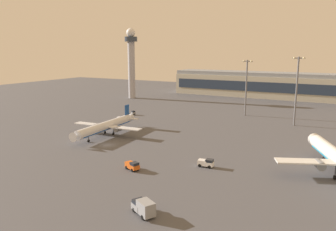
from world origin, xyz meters
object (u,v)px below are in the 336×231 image
(control_tower, at_px, (131,59))
(apron_light_west, at_px, (246,84))
(apron_light_east, at_px, (297,87))
(airplane_taxiway_distant, at_px, (106,126))
(pushback_tug, at_px, (133,113))
(cargo_loader, at_px, (132,165))
(maintenance_van, at_px, (206,163))
(catering_truck, at_px, (144,207))

(control_tower, bearing_deg, apron_light_west, -15.73)
(apron_light_east, bearing_deg, control_tower, 161.81)
(airplane_taxiway_distant, distance_m, apron_light_east, 77.41)
(pushback_tug, xyz_separation_m, apron_light_west, (47.42, 24.98, 13.87))
(cargo_loader, height_order, pushback_tug, cargo_loader)
(control_tower, bearing_deg, cargo_loader, -55.09)
(cargo_loader, bearing_deg, maintenance_van, 145.55)
(control_tower, bearing_deg, maintenance_van, -46.80)
(apron_light_west, height_order, apron_light_east, apron_light_east)
(pushback_tug, height_order, apron_light_east, apron_light_east)
(apron_light_west, bearing_deg, apron_light_east, -25.98)
(cargo_loader, xyz_separation_m, pushback_tug, (-42.82, 62.09, -0.11))
(control_tower, distance_m, pushback_tug, 63.54)
(airplane_taxiway_distant, xyz_separation_m, maintenance_van, (44.99, -13.92, -2.28))
(pushback_tug, distance_m, catering_truck, 100.00)
(cargo_loader, bearing_deg, apron_light_west, -162.68)
(maintenance_van, height_order, apron_light_west, apron_light_west)
(control_tower, xyz_separation_m, catering_truck, (92.52, -128.94, -23.80))
(maintenance_van, bearing_deg, airplane_taxiway_distant, -111.25)
(airplane_taxiway_distant, bearing_deg, pushback_tug, -73.44)
(airplane_taxiway_distant, bearing_deg, apron_light_east, -142.85)
(pushback_tug, distance_m, maintenance_van, 77.71)
(pushback_tug, bearing_deg, apron_light_west, 60.20)
(apron_light_east, bearing_deg, catering_truck, -97.72)
(cargo_loader, xyz_separation_m, catering_truck, (15.77, -18.95, 0.40))
(control_tower, xyz_separation_m, cargo_loader, (76.76, -109.99, -24.20))
(apron_light_east, bearing_deg, maintenance_van, -101.11)
(control_tower, height_order, cargo_loader, control_tower)
(maintenance_van, relative_size, apron_light_west, 0.16)
(cargo_loader, relative_size, apron_light_west, 0.17)
(cargo_loader, height_order, apron_light_west, apron_light_west)
(airplane_taxiway_distant, xyz_separation_m, cargo_loader, (29.02, -25.18, -2.28))
(catering_truck, distance_m, apron_light_east, 96.29)
(pushback_tug, bearing_deg, control_tower, 157.73)
(pushback_tug, height_order, maintenance_van, maintenance_van)
(maintenance_van, xyz_separation_m, apron_light_west, (-11.37, 75.81, 13.76))
(apron_light_west, bearing_deg, control_tower, 164.27)
(catering_truck, bearing_deg, airplane_taxiway_distant, 73.82)
(control_tower, height_order, apron_light_west, control_tower)
(pushback_tug, bearing_deg, maintenance_van, -8.43)
(control_tower, relative_size, apron_light_east, 1.57)
(catering_truck, height_order, apron_light_east, apron_light_east)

